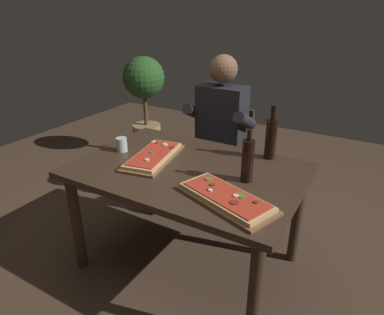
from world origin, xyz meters
name	(u,v)px	position (x,y,z in m)	size (l,w,h in m)	color
ground_plane	(188,262)	(0.00, 0.00, 0.00)	(6.40, 6.40, 0.00)	#4C3828
dining_table	(188,181)	(0.00, 0.00, 0.64)	(1.40, 0.96, 0.74)	#3D2B1E
pizza_rectangular_front	(226,198)	(0.37, -0.24, 0.76)	(0.59, 0.41, 0.05)	brown
pizza_rectangular_left	(153,156)	(-0.26, 0.00, 0.76)	(0.33, 0.56, 0.05)	brown
wine_bottle_dark	(271,138)	(0.39, 0.40, 0.88)	(0.07, 0.07, 0.36)	black
oil_bottle_amber	(248,160)	(0.38, 0.02, 0.87)	(0.07, 0.07, 0.31)	black
tumbler_near_camera	(122,145)	(-0.53, 0.00, 0.78)	(0.08, 0.08, 0.10)	silver
diner_chair	(224,154)	(-0.15, 0.86, 0.49)	(0.44, 0.44, 0.87)	#3D2B1E
seated_diner	(219,130)	(-0.15, 0.74, 0.74)	(0.53, 0.41, 1.33)	#23232D
potted_plant_corner	(145,96)	(-1.43, 1.43, 0.72)	(0.47, 0.47, 1.16)	tan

